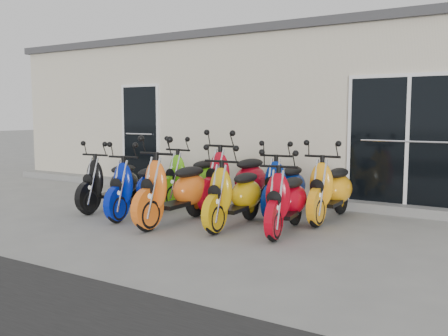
{
  "coord_description": "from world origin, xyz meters",
  "views": [
    {
      "loc": [
        4.38,
        -6.42,
        1.65
      ],
      "look_at": [
        0.0,
        0.6,
        0.75
      ],
      "focal_mm": 40.0,
      "sensor_mm": 36.0,
      "label": 1
    }
  ],
  "objects_px": {
    "scooter_back_yellow": "(331,180)",
    "scooter_back_red": "(236,170)",
    "scooter_front_red": "(286,190)",
    "scooter_front_orange_a": "(174,179)",
    "scooter_back_blue": "(285,177)",
    "scooter_front_orange_b": "(235,185)",
    "scooter_back_green": "(192,170)",
    "scooter_front_blue": "(138,179)",
    "scooter_front_black": "(110,175)"
  },
  "relations": [
    {
      "from": "scooter_back_green",
      "to": "scooter_back_yellow",
      "type": "xyz_separation_m",
      "value": [
        2.63,
        -0.0,
        0.0
      ]
    },
    {
      "from": "scooter_front_orange_a",
      "to": "scooter_back_yellow",
      "type": "xyz_separation_m",
      "value": [
        1.91,
        1.47,
        -0.04
      ]
    },
    {
      "from": "scooter_front_red",
      "to": "scooter_back_yellow",
      "type": "bearing_deg",
      "value": 68.98
    },
    {
      "from": "scooter_back_blue",
      "to": "scooter_front_black",
      "type": "bearing_deg",
      "value": -160.63
    },
    {
      "from": "scooter_back_green",
      "to": "scooter_front_orange_a",
      "type": "bearing_deg",
      "value": -59.18
    },
    {
      "from": "scooter_front_blue",
      "to": "scooter_front_orange_b",
      "type": "distance_m",
      "value": 1.72
    },
    {
      "from": "scooter_back_yellow",
      "to": "scooter_back_red",
      "type": "bearing_deg",
      "value": -177.89
    },
    {
      "from": "scooter_back_green",
      "to": "scooter_back_red",
      "type": "relative_size",
      "value": 0.9
    },
    {
      "from": "scooter_front_orange_a",
      "to": "scooter_front_red",
      "type": "distance_m",
      "value": 1.71
    },
    {
      "from": "scooter_back_green",
      "to": "scooter_back_blue",
      "type": "relative_size",
      "value": 1.02
    },
    {
      "from": "scooter_front_orange_a",
      "to": "scooter_back_red",
      "type": "height_order",
      "value": "scooter_back_red"
    },
    {
      "from": "scooter_back_blue",
      "to": "scooter_front_orange_b",
      "type": "bearing_deg",
      "value": -105.17
    },
    {
      "from": "scooter_front_black",
      "to": "scooter_front_orange_b",
      "type": "relative_size",
      "value": 0.98
    },
    {
      "from": "scooter_front_red",
      "to": "scooter_back_red",
      "type": "bearing_deg",
      "value": 135.4
    },
    {
      "from": "scooter_front_black",
      "to": "scooter_back_yellow",
      "type": "xyz_separation_m",
      "value": [
        3.54,
        1.15,
        0.03
      ]
    },
    {
      "from": "scooter_front_orange_b",
      "to": "scooter_back_red",
      "type": "distance_m",
      "value": 1.26
    },
    {
      "from": "scooter_front_orange_b",
      "to": "scooter_back_blue",
      "type": "bearing_deg",
      "value": 76.17
    },
    {
      "from": "scooter_front_orange_b",
      "to": "scooter_back_green",
      "type": "xyz_separation_m",
      "value": [
        -1.6,
        1.18,
        0.02
      ]
    },
    {
      "from": "scooter_front_red",
      "to": "scooter_front_blue",
      "type": "bearing_deg",
      "value": 176.75
    },
    {
      "from": "scooter_front_orange_b",
      "to": "scooter_front_blue",
      "type": "bearing_deg",
      "value": -176.77
    },
    {
      "from": "scooter_front_blue",
      "to": "scooter_back_red",
      "type": "distance_m",
      "value": 1.67
    },
    {
      "from": "scooter_front_black",
      "to": "scooter_back_green",
      "type": "bearing_deg",
      "value": 47.22
    },
    {
      "from": "scooter_back_red",
      "to": "scooter_front_blue",
      "type": "bearing_deg",
      "value": -124.55
    },
    {
      "from": "scooter_front_blue",
      "to": "scooter_front_orange_a",
      "type": "height_order",
      "value": "scooter_front_orange_a"
    },
    {
      "from": "scooter_front_blue",
      "to": "scooter_front_orange_a",
      "type": "distance_m",
      "value": 0.85
    },
    {
      "from": "scooter_front_blue",
      "to": "scooter_back_blue",
      "type": "height_order",
      "value": "scooter_back_blue"
    },
    {
      "from": "scooter_back_blue",
      "to": "scooter_back_yellow",
      "type": "relative_size",
      "value": 0.97
    },
    {
      "from": "scooter_front_black",
      "to": "scooter_back_red",
      "type": "height_order",
      "value": "scooter_back_red"
    },
    {
      "from": "scooter_front_black",
      "to": "scooter_back_blue",
      "type": "bearing_deg",
      "value": 18.52
    },
    {
      "from": "scooter_back_red",
      "to": "scooter_back_blue",
      "type": "distance_m",
      "value": 0.87
    },
    {
      "from": "scooter_front_black",
      "to": "scooter_front_blue",
      "type": "bearing_deg",
      "value": -18.21
    },
    {
      "from": "scooter_front_orange_a",
      "to": "scooter_back_blue",
      "type": "distance_m",
      "value": 1.87
    },
    {
      "from": "scooter_front_red",
      "to": "scooter_back_red",
      "type": "xyz_separation_m",
      "value": [
        -1.41,
        1.02,
        0.1
      ]
    },
    {
      "from": "scooter_front_orange_b",
      "to": "scooter_back_yellow",
      "type": "xyz_separation_m",
      "value": [
        1.03,
        1.18,
        0.02
      ]
    },
    {
      "from": "scooter_front_orange_a",
      "to": "scooter_front_orange_b",
      "type": "distance_m",
      "value": 0.93
    },
    {
      "from": "scooter_front_orange_a",
      "to": "scooter_back_green",
      "type": "xyz_separation_m",
      "value": [
        -0.72,
        1.47,
        -0.04
      ]
    },
    {
      "from": "scooter_back_red",
      "to": "scooter_back_blue",
      "type": "relative_size",
      "value": 1.13
    },
    {
      "from": "scooter_front_blue",
      "to": "scooter_back_yellow",
      "type": "bearing_deg",
      "value": 18.43
    },
    {
      "from": "scooter_front_orange_a",
      "to": "scooter_front_red",
      "type": "relative_size",
      "value": 1.13
    },
    {
      "from": "scooter_front_orange_a",
      "to": "scooter_back_yellow",
      "type": "bearing_deg",
      "value": 37.05
    },
    {
      "from": "scooter_front_black",
      "to": "scooter_back_red",
      "type": "bearing_deg",
      "value": 24.82
    },
    {
      "from": "scooter_front_black",
      "to": "scooter_back_yellow",
      "type": "height_order",
      "value": "scooter_back_yellow"
    },
    {
      "from": "scooter_back_green",
      "to": "scooter_back_yellow",
      "type": "distance_m",
      "value": 2.63
    },
    {
      "from": "scooter_front_blue",
      "to": "scooter_back_blue",
      "type": "relative_size",
      "value": 0.99
    },
    {
      "from": "scooter_front_black",
      "to": "scooter_front_orange_b",
      "type": "height_order",
      "value": "scooter_front_orange_b"
    },
    {
      "from": "scooter_back_green",
      "to": "scooter_back_red",
      "type": "bearing_deg",
      "value": -0.57
    },
    {
      "from": "scooter_front_red",
      "to": "scooter_back_red",
      "type": "distance_m",
      "value": 1.74
    },
    {
      "from": "scooter_front_orange_b",
      "to": "scooter_front_red",
      "type": "bearing_deg",
      "value": 2.74
    },
    {
      "from": "scooter_front_red",
      "to": "scooter_front_orange_b",
      "type": "bearing_deg",
      "value": 176.42
    },
    {
      "from": "scooter_front_black",
      "to": "scooter_back_yellow",
      "type": "relative_size",
      "value": 0.95
    }
  ]
}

